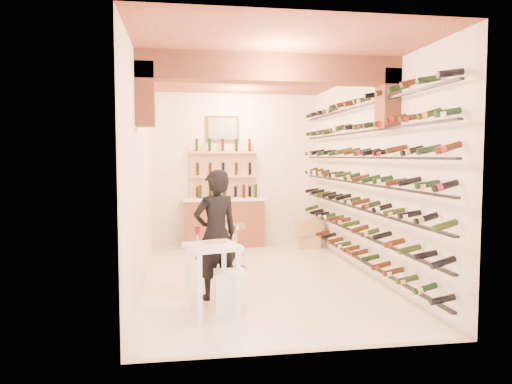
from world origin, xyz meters
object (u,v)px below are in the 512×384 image
tasting_table (212,257)px  white_stool (230,290)px  person (216,234)px  back_counter (224,221)px  wine_rack (354,177)px  chrome_barstool (235,243)px  crate_lower (309,241)px

tasting_table → white_stool: (0.23, 0.16, -0.46)m
person → back_counter: bearing=-118.6°
wine_rack → back_counter: size_ratio=3.35×
back_counter → white_stool: bearing=-94.3°
wine_rack → white_stool: (-2.14, -1.54, -1.32)m
back_counter → white_stool: 4.21m
person → chrome_barstool: bearing=-126.5°
wine_rack → back_counter: wine_rack is taller
wine_rack → back_counter: (-1.83, 2.65, -1.02)m
chrome_barstool → crate_lower: chrome_barstool is taller
tasting_table → chrome_barstool: bearing=61.5°
white_stool → crate_lower: white_stool is taller
tasting_table → white_stool: size_ratio=2.19×
white_stool → person: 0.79m
crate_lower → person: bearing=-123.3°
wine_rack → tasting_table: 3.04m
wine_rack → tasting_table: (-2.37, -1.70, -0.86)m
wine_rack → crate_lower: bearing=93.4°
person → crate_lower: person is taller
back_counter → person: bearing=-96.9°
white_stool → crate_lower: size_ratio=1.04×
back_counter → chrome_barstool: size_ratio=2.28×
wine_rack → chrome_barstool: wine_rack is taller
back_counter → crate_lower: size_ratio=3.80×
tasting_table → white_stool: 0.53m
back_counter → chrome_barstool: (-0.01, -2.06, -0.10)m
wine_rack → person: size_ratio=3.35×
wine_rack → person: (-2.28, -1.08, -0.70)m
wine_rack → tasting_table: size_ratio=5.60×
wine_rack → white_stool: bearing=-144.3°
chrome_barstool → crate_lower: bearing=43.3°
back_counter → chrome_barstool: 2.06m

